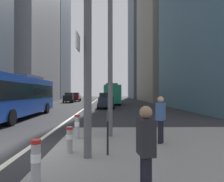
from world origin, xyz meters
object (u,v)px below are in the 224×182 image
object	(u,v)px
car_oncoming_mid	(76,97)
street_lamp_post	(110,14)
car_oncoming_far	(70,97)
car_receding_near	(106,100)
bollard_right	(70,138)
bollard_left	(36,161)
pedestrian_walking	(146,149)
city_bus_red_receding	(111,93)
bollard_back	(77,126)
city_bus_blue_oncoming	(17,94)
pedestrian_waiting	(161,117)
car_receding_far	(107,96)
traffic_signal_gantry	(17,16)

from	to	relation	value
car_oncoming_mid	street_lamp_post	xyz separation A→B (m)	(6.97, -37.68, 4.29)
car_oncoming_mid	car_oncoming_far	size ratio (longest dim) A/B	1.02
car_receding_near	bollard_right	distance (m)	19.90
bollard_left	pedestrian_walking	distance (m)	2.13
city_bus_red_receding	bollard_left	distance (m)	32.19
bollard_right	bollard_left	bearing A→B (deg)	-95.70
bollard_right	pedestrian_walking	bearing A→B (deg)	-58.82
bollard_back	city_bus_blue_oncoming	bearing A→B (deg)	125.28
city_bus_blue_oncoming	bollard_back	xyz separation A→B (m)	(5.68, -8.03, -1.16)
car_oncoming_mid	bollard_left	xyz separation A→B (m)	(5.47, -42.46, -0.33)
car_oncoming_far	bollard_back	bearing A→B (deg)	-79.56
bollard_right	pedestrian_waiting	xyz separation A→B (m)	(3.07, 1.14, 0.50)
bollard_right	bollard_back	distance (m)	1.91
car_receding_near	pedestrian_waiting	xyz separation A→B (m)	(2.11, -18.73, 0.09)
city_bus_red_receding	bollard_right	bearing A→B (deg)	-93.50
car_receding_far	car_oncoming_far	bearing A→B (deg)	-110.19
car_oncoming_mid	bollard_right	distance (m)	40.52
city_bus_red_receding	pedestrian_walking	xyz separation A→B (m)	(-0.04, -32.70, -0.80)
city_bus_red_receding	car_receding_far	world-z (taller)	city_bus_red_receding
car_oncoming_mid	pedestrian_waiting	bearing A→B (deg)	-77.32
city_bus_blue_oncoming	bollard_right	distance (m)	11.53
traffic_signal_gantry	bollard_left	world-z (taller)	traffic_signal_gantry
car_receding_near	bollard_left	xyz separation A→B (m)	(-1.19, -22.21, -0.33)
city_bus_red_receding	car_receding_far	size ratio (longest dim) A/B	2.87
city_bus_blue_oncoming	bollard_right	world-z (taller)	city_bus_blue_oncoming
car_oncoming_far	pedestrian_walking	size ratio (longest dim) A/B	2.80
car_oncoming_mid	bollard_back	bearing A→B (deg)	-81.57
city_bus_red_receding	bollard_back	bearing A→B (deg)	-93.83
car_oncoming_far	traffic_signal_gantry	xyz separation A→B (m)	(4.85, -35.86, 3.11)
car_receding_far	pedestrian_waiting	bearing A→B (deg)	-88.14
bollard_left	bollard_right	size ratio (longest dim) A/B	1.17
city_bus_red_receding	bollard_back	distance (m)	27.94
bollard_left	pedestrian_waiting	size ratio (longest dim) A/B	0.55
traffic_signal_gantry	pedestrian_walking	distance (m)	5.01
car_receding_far	traffic_signal_gantry	world-z (taller)	traffic_signal_gantry
traffic_signal_gantry	street_lamp_post	size ratio (longest dim) A/B	0.75
bollard_right	pedestrian_walking	size ratio (longest dim) A/B	0.49
car_receding_near	pedestrian_walking	size ratio (longest dim) A/B	2.69
car_oncoming_mid	pedestrian_waiting	size ratio (longest dim) A/B	2.72
bollard_left	bollard_back	xyz separation A→B (m)	(0.19, 4.25, 0.01)
traffic_signal_gantry	bollard_right	world-z (taller)	traffic_signal_gantry
city_bus_blue_oncoming	car_oncoming_far	xyz separation A→B (m)	(-0.48, 25.41, -0.85)
traffic_signal_gantry	pedestrian_walking	xyz separation A→B (m)	(3.14, -2.43, -3.07)
city_bus_blue_oncoming	street_lamp_post	xyz separation A→B (m)	(6.99, -7.50, 3.45)
city_bus_red_receding	pedestrian_waiting	world-z (taller)	city_bus_red_receding
city_bus_red_receding	traffic_signal_gantry	distance (m)	30.52
car_receding_near	bollard_back	xyz separation A→B (m)	(-1.00, -17.96, -0.32)
city_bus_red_receding	bollard_left	world-z (taller)	city_bus_red_receding
car_oncoming_mid	car_receding_far	distance (m)	17.12
city_bus_red_receding	car_oncoming_mid	distance (m)	12.83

